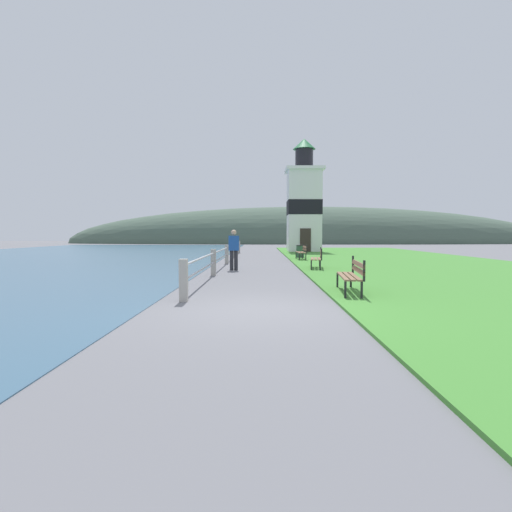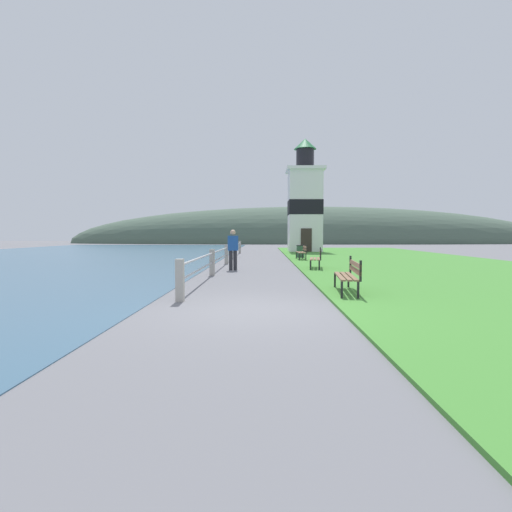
% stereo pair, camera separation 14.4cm
% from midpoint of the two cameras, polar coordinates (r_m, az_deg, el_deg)
% --- Properties ---
extents(ground_plane, '(160.00, 160.00, 0.00)m').
position_cam_midpoint_polar(ground_plane, '(8.17, -0.12, -7.74)').
color(ground_plane, slate).
extents(grass_verge, '(12.00, 42.07, 0.06)m').
position_cam_midpoint_polar(grass_verge, '(23.36, 20.08, -0.73)').
color(grass_verge, '#428433').
rests_on(grass_verge, ground_plane).
extents(water_strip, '(24.00, 67.31, 0.01)m').
position_cam_midpoint_polar(water_strip, '(26.39, -32.08, -0.65)').
color(water_strip, '#385B75').
rests_on(water_strip, ground_plane).
extents(seawall_railing, '(0.18, 23.02, 0.98)m').
position_cam_midpoint_polar(seawall_railing, '(20.54, -4.04, 0.46)').
color(seawall_railing, '#A8A399').
rests_on(seawall_railing, ground_plane).
extents(park_bench_near, '(0.66, 2.02, 0.94)m').
position_cam_midpoint_polar(park_bench_near, '(10.43, 13.55, -2.45)').
color(park_bench_near, brown).
rests_on(park_bench_near, ground_plane).
extents(park_bench_midway, '(0.70, 1.84, 0.94)m').
position_cam_midpoint_polar(park_bench_midway, '(17.48, 8.95, -0.17)').
color(park_bench_midway, brown).
rests_on(park_bench_midway, ground_plane).
extents(park_bench_far, '(0.50, 1.80, 0.94)m').
position_cam_midpoint_polar(park_bench_far, '(23.43, 6.83, 0.69)').
color(park_bench_far, brown).
rests_on(park_bench_far, ground_plane).
extents(lighthouse, '(3.18, 3.18, 9.64)m').
position_cam_midpoint_polar(lighthouse, '(34.71, 7.10, 7.37)').
color(lighthouse, white).
rests_on(lighthouse, ground_plane).
extents(person_strolling, '(0.46, 0.32, 1.72)m').
position_cam_midpoint_polar(person_strolling, '(16.97, -3.07, 1.10)').
color(person_strolling, '#28282D').
rests_on(person_strolling, ground_plane).
extents(trash_bin, '(0.54, 0.54, 0.84)m').
position_cam_midpoint_polar(trash_bin, '(25.38, 6.54, 0.62)').
color(trash_bin, '#2D5138').
rests_on(trash_bin, ground_plane).
extents(distant_hillside, '(80.00, 16.00, 12.00)m').
position_cam_midpoint_polar(distant_hillside, '(66.54, 7.86, 1.82)').
color(distant_hillside, '#475B4C').
rests_on(distant_hillside, ground_plane).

